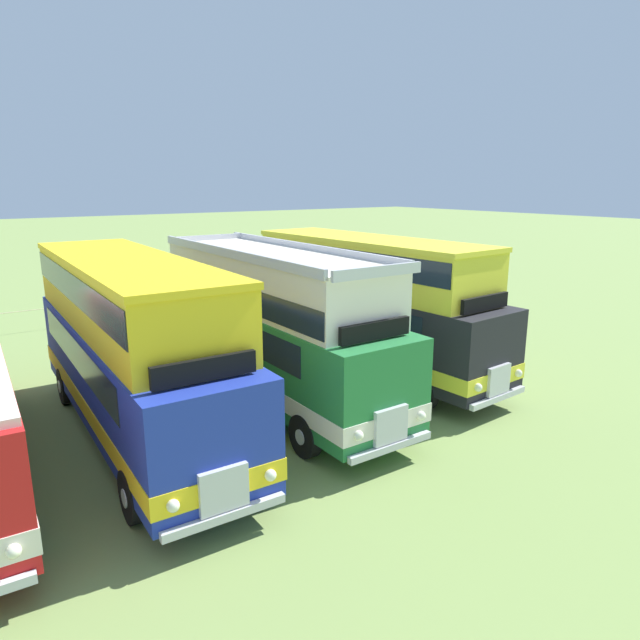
% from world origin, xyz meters
% --- Properties ---
extents(ground_plane, '(200.00, 200.00, 0.00)m').
position_xyz_m(ground_plane, '(0.00, 0.00, 0.00)').
color(ground_plane, '#7A934C').
extents(bus_third_in_row, '(2.82, 10.67, 4.49)m').
position_xyz_m(bus_third_in_row, '(0.00, -0.11, 2.47)').
color(bus_third_in_row, '#1E339E').
rests_on(bus_third_in_row, ground).
extents(bus_fourth_in_row, '(2.64, 10.10, 4.52)m').
position_xyz_m(bus_fourth_in_row, '(4.00, -0.04, 2.36)').
color(bus_fourth_in_row, '#237538').
rests_on(bus_fourth_in_row, ground).
extents(bus_fifth_in_row, '(3.11, 10.13, 4.49)m').
position_xyz_m(bus_fifth_in_row, '(7.98, 0.45, 2.47)').
color(bus_fifth_in_row, black).
rests_on(bus_fifth_in_row, ground).
extents(rope_fence_line, '(22.06, 0.08, 1.05)m').
position_xyz_m(rope_fence_line, '(0.00, 12.68, 0.66)').
color(rope_fence_line, '#8C704C').
rests_on(rope_fence_line, ground).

